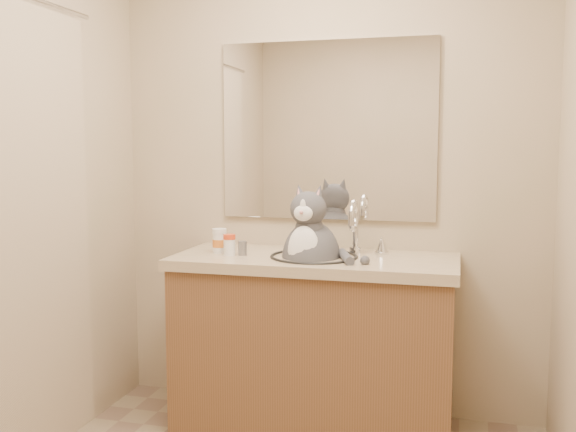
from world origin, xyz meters
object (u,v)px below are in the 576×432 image
object	(u,v)px
cat	(311,253)
grey_canister	(243,248)
pill_bottle_redcap	(229,245)
pill_bottle_orange	(219,241)

from	to	relation	value
cat	grey_canister	world-z (taller)	cat
pill_bottle_redcap	pill_bottle_orange	bearing A→B (deg)	141.01
pill_bottle_redcap	grey_canister	distance (m)	0.07
cat	pill_bottle_redcap	size ratio (longest dim) A/B	5.49
cat	pill_bottle_orange	xyz separation A→B (m)	(-0.46, 0.01, 0.04)
grey_canister	pill_bottle_orange	bearing A→B (deg)	163.66
cat	grey_canister	bearing A→B (deg)	-168.63
pill_bottle_orange	grey_canister	xyz separation A→B (m)	(0.13, -0.04, -0.02)
cat	grey_canister	size ratio (longest dim) A/B	8.14
cat	pill_bottle_redcap	distance (m)	0.39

